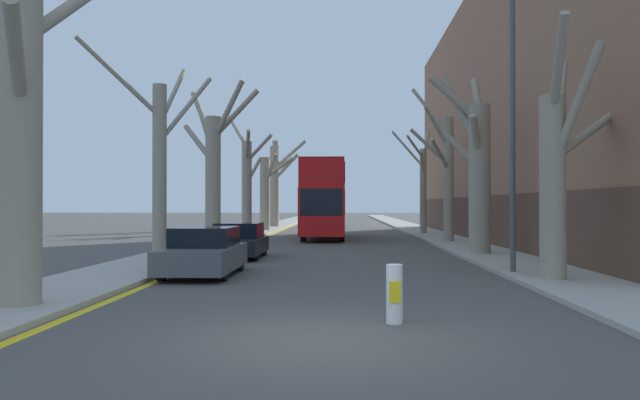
{
  "coord_description": "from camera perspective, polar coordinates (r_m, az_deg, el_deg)",
  "views": [
    {
      "loc": [
        0.35,
        -9.39,
        2.04
      ],
      "look_at": [
        -0.91,
        23.23,
        2.29
      ],
      "focal_mm": 35.0,
      "sensor_mm": 36.0,
      "label": 1
    }
  ],
  "objects": [
    {
      "name": "building_facade_right",
      "position": [
        37.64,
        21.37,
        7.51
      ],
      "size": [
        10.08,
        42.08,
        14.48
      ],
      "color": "#93664C",
      "rests_on": "ground"
    },
    {
      "name": "kerb_line_stripe",
      "position": [
        59.64,
        -2.58,
        -2.4
      ],
      "size": [
        0.24,
        120.0,
        0.01
      ],
      "primitive_type": "cube",
      "color": "yellow",
      "rests_on": "ground"
    },
    {
      "name": "sidewalk_left",
      "position": [
        59.79,
        -4.09,
        -2.34
      ],
      "size": [
        2.8,
        120.0,
        0.12
      ],
      "primitive_type": "cube",
      "color": "#A39E93",
      "rests_on": "ground"
    },
    {
      "name": "ground_plane",
      "position": [
        9.62,
        0.09,
        -12.68
      ],
      "size": [
        300.0,
        300.0,
        0.0
      ],
      "primitive_type": "plane",
      "color": "#4C4947"
    },
    {
      "name": "street_tree_right_3",
      "position": [
        43.4,
        9.31,
        1.41
      ],
      "size": [
        2.77,
        2.9,
        7.28
      ],
      "color": "gray",
      "rests_on": "ground"
    },
    {
      "name": "street_tree_left_2",
      "position": [
        30.4,
        -9.73,
        2.91
      ],
      "size": [
        3.95,
        3.48,
        7.9
      ],
      "color": "gray",
      "rests_on": "ground"
    },
    {
      "name": "street_tree_left_3",
      "position": [
        38.9,
        -6.7,
        1.7
      ],
      "size": [
        3.34,
        5.1,
        7.91
      ],
      "color": "gray",
      "rests_on": "ground"
    },
    {
      "name": "parked_car_1",
      "position": [
        24.25,
        -7.45,
        -3.76
      ],
      "size": [
        1.87,
        3.99,
        1.34
      ],
      "color": "black",
      "rests_on": "ground"
    },
    {
      "name": "double_decker_bus",
      "position": [
        37.67,
        0.39,
        0.4
      ],
      "size": [
        2.51,
        10.08,
        4.59
      ],
      "color": "red",
      "rests_on": "ground"
    },
    {
      "name": "street_tree_right_1",
      "position": [
        25.84,
        14.13,
        2.89
      ],
      "size": [
        2.46,
        2.6,
        7.4
      ],
      "color": "gray",
      "rests_on": "ground"
    },
    {
      "name": "sidewalk_right",
      "position": [
        59.71,
        7.84,
        -2.34
      ],
      "size": [
        2.8,
        120.0,
        0.12
      ],
      "primitive_type": "cube",
      "color": "#A39E93",
      "rests_on": "ground"
    },
    {
      "name": "street_tree_right_2",
      "position": [
        33.97,
        11.44,
        2.52
      ],
      "size": [
        2.33,
        3.3,
        8.55
      ],
      "color": "gray",
      "rests_on": "ground"
    },
    {
      "name": "traffic_bollard",
      "position": [
        10.89,
        6.82,
        -8.52
      ],
      "size": [
        0.28,
        0.29,
        1.01
      ],
      "color": "white",
      "rests_on": "ground"
    },
    {
      "name": "street_tree_left_4",
      "position": [
        47.97,
        -4.95,
        0.89
      ],
      "size": [
        2.6,
        2.2,
        6.72
      ],
      "color": "gray",
      "rests_on": "ground"
    },
    {
      "name": "street_tree_right_0",
      "position": [
        17.4,
        20.82,
        2.59
      ],
      "size": [
        2.57,
        3.35,
        6.62
      ],
      "color": "gray",
      "rests_on": "ground"
    },
    {
      "name": "street_tree_left_1",
      "position": [
        21.73,
        -14.47,
        3.47
      ],
      "size": [
        3.72,
        3.94,
        7.39
      ],
      "color": "gray",
      "rests_on": "ground"
    },
    {
      "name": "street_tree_left_0",
      "position": [
        13.47,
        -25.67,
        7.49
      ],
      "size": [
        3.88,
        4.68,
        9.14
      ],
      "color": "gray",
      "rests_on": "ground"
    },
    {
      "name": "street_tree_left_5",
      "position": [
        56.1,
        -4.06,
        1.64
      ],
      "size": [
        3.26,
        2.95,
        7.94
      ],
      "color": "gray",
      "rests_on": "ground"
    },
    {
      "name": "parked_car_0",
      "position": [
        18.39,
        -10.58,
        -4.74
      ],
      "size": [
        1.9,
        4.28,
        1.39
      ],
      "color": "#4C5156",
      "rests_on": "ground"
    },
    {
      "name": "lamp_post",
      "position": [
        19.04,
        16.93,
        8.13
      ],
      "size": [
        1.4,
        0.2,
        8.8
      ],
      "color": "#4C4F54",
      "rests_on": "ground"
    }
  ]
}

